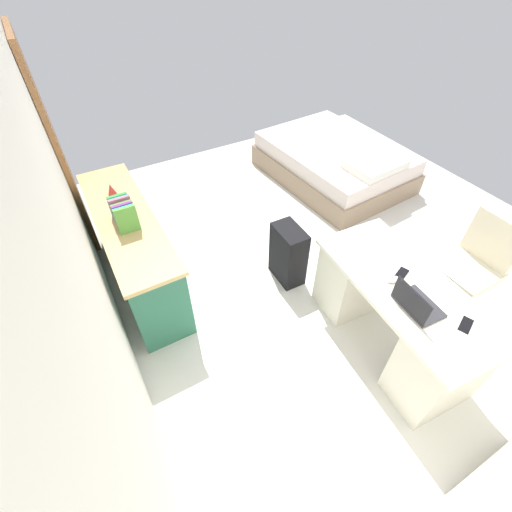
{
  "coord_description": "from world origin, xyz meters",
  "views": [
    {
      "loc": [
        -2.1,
        1.89,
        2.7
      ],
      "look_at": [
        -0.22,
        0.82,
        0.6
      ],
      "focal_mm": 25.13,
      "sensor_mm": 36.0,
      "label": 1
    }
  ],
  "objects_px": {
    "figurine_small": "(111,189)",
    "suitcase_black": "(288,254)",
    "office_chair": "(468,271)",
    "cell_phone_by_mouse": "(402,274)",
    "laptop": "(416,304)",
    "computer_mouse": "(393,279)",
    "bed": "(334,162)",
    "credenza": "(134,249)",
    "desk": "(394,314)",
    "cell_phone_near_laptop": "(466,325)"
  },
  "relations": [
    {
      "from": "credenza",
      "to": "bed",
      "type": "height_order",
      "value": "credenza"
    },
    {
      "from": "credenza",
      "to": "cell_phone_near_laptop",
      "type": "distance_m",
      "value": 2.78
    },
    {
      "from": "bed",
      "to": "cell_phone_by_mouse",
      "type": "xyz_separation_m",
      "value": [
        -2.21,
        1.21,
        0.49
      ]
    },
    {
      "from": "desk",
      "to": "laptop",
      "type": "xyz_separation_m",
      "value": [
        -0.17,
        0.12,
        0.4
      ]
    },
    {
      "from": "bed",
      "to": "figurine_small",
      "type": "distance_m",
      "value": 2.92
    },
    {
      "from": "laptop",
      "to": "computer_mouse",
      "type": "relative_size",
      "value": 3.26
    },
    {
      "from": "office_chair",
      "to": "laptop",
      "type": "bearing_deg",
      "value": 100.0
    },
    {
      "from": "suitcase_black",
      "to": "laptop",
      "type": "distance_m",
      "value": 1.33
    },
    {
      "from": "suitcase_black",
      "to": "laptop",
      "type": "height_order",
      "value": "laptop"
    },
    {
      "from": "bed",
      "to": "cell_phone_by_mouse",
      "type": "relative_size",
      "value": 14.64
    },
    {
      "from": "bed",
      "to": "laptop",
      "type": "distance_m",
      "value": 2.89
    },
    {
      "from": "cell_phone_near_laptop",
      "to": "cell_phone_by_mouse",
      "type": "distance_m",
      "value": 0.54
    },
    {
      "from": "credenza",
      "to": "figurine_small",
      "type": "relative_size",
      "value": 16.36
    },
    {
      "from": "credenza",
      "to": "suitcase_black",
      "type": "distance_m",
      "value": 1.46
    },
    {
      "from": "computer_mouse",
      "to": "cell_phone_near_laptop",
      "type": "bearing_deg",
      "value": -161.73
    },
    {
      "from": "office_chair",
      "to": "cell_phone_by_mouse",
      "type": "xyz_separation_m",
      "value": [
        0.1,
        0.83,
        0.31
      ]
    },
    {
      "from": "credenza",
      "to": "laptop",
      "type": "relative_size",
      "value": 5.52
    },
    {
      "from": "bed",
      "to": "laptop",
      "type": "relative_size",
      "value": 6.11
    },
    {
      "from": "office_chair",
      "to": "bed",
      "type": "bearing_deg",
      "value": -9.47
    },
    {
      "from": "credenza",
      "to": "desk",
      "type": "bearing_deg",
      "value": -138.0
    },
    {
      "from": "credenza",
      "to": "cell_phone_by_mouse",
      "type": "height_order",
      "value": "credenza"
    },
    {
      "from": "laptop",
      "to": "cell_phone_by_mouse",
      "type": "distance_m",
      "value": 0.32
    },
    {
      "from": "suitcase_black",
      "to": "figurine_small",
      "type": "height_order",
      "value": "figurine_small"
    },
    {
      "from": "office_chair",
      "to": "figurine_small",
      "type": "xyz_separation_m",
      "value": [
        2.14,
        2.46,
        0.42
      ]
    },
    {
      "from": "bed",
      "to": "cell_phone_by_mouse",
      "type": "height_order",
      "value": "cell_phone_by_mouse"
    },
    {
      "from": "credenza",
      "to": "office_chair",
      "type": "bearing_deg",
      "value": -125.48
    },
    {
      "from": "desk",
      "to": "cell_phone_by_mouse",
      "type": "xyz_separation_m",
      "value": [
        0.1,
        -0.05,
        0.35
      ]
    },
    {
      "from": "office_chair",
      "to": "cell_phone_by_mouse",
      "type": "distance_m",
      "value": 0.89
    },
    {
      "from": "bed",
      "to": "cell_phone_near_laptop",
      "type": "relative_size",
      "value": 14.64
    },
    {
      "from": "office_chair",
      "to": "credenza",
      "type": "distance_m",
      "value": 3.02
    },
    {
      "from": "cell_phone_near_laptop",
      "to": "credenza",
      "type": "bearing_deg",
      "value": 15.36
    },
    {
      "from": "credenza",
      "to": "suitcase_black",
      "type": "bearing_deg",
      "value": -118.76
    },
    {
      "from": "laptop",
      "to": "credenza",
      "type": "bearing_deg",
      "value": 37.22
    },
    {
      "from": "suitcase_black",
      "to": "laptop",
      "type": "xyz_separation_m",
      "value": [
        -1.23,
        -0.19,
        0.47
      ]
    },
    {
      "from": "office_chair",
      "to": "bed",
      "type": "distance_m",
      "value": 2.34
    },
    {
      "from": "office_chair",
      "to": "cell_phone_near_laptop",
      "type": "bearing_deg",
      "value": 118.98
    },
    {
      "from": "bed",
      "to": "laptop",
      "type": "bearing_deg",
      "value": 150.89
    },
    {
      "from": "office_chair",
      "to": "suitcase_black",
      "type": "height_order",
      "value": "office_chair"
    },
    {
      "from": "desk",
      "to": "figurine_small",
      "type": "bearing_deg",
      "value": 36.55
    },
    {
      "from": "office_chair",
      "to": "cell_phone_near_laptop",
      "type": "xyz_separation_m",
      "value": [
        -0.45,
        0.81,
        0.31
      ]
    },
    {
      "from": "figurine_small",
      "to": "suitcase_black",
      "type": "bearing_deg",
      "value": -130.2
    },
    {
      "from": "suitcase_black",
      "to": "laptop",
      "type": "bearing_deg",
      "value": -169.83
    },
    {
      "from": "desk",
      "to": "figurine_small",
      "type": "relative_size",
      "value": 13.51
    },
    {
      "from": "suitcase_black",
      "to": "cell_phone_by_mouse",
      "type": "height_order",
      "value": "cell_phone_by_mouse"
    },
    {
      "from": "suitcase_black",
      "to": "computer_mouse",
      "type": "relative_size",
      "value": 6.1
    },
    {
      "from": "desk",
      "to": "computer_mouse",
      "type": "distance_m",
      "value": 0.38
    },
    {
      "from": "desk",
      "to": "bed",
      "type": "bearing_deg",
      "value": -28.62
    },
    {
      "from": "cell_phone_near_laptop",
      "to": "office_chair",
      "type": "bearing_deg",
      "value": -82.64
    },
    {
      "from": "suitcase_black",
      "to": "desk",
      "type": "bearing_deg",
      "value": -162.34
    },
    {
      "from": "office_chair",
      "to": "laptop",
      "type": "relative_size",
      "value": 2.88
    }
  ]
}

